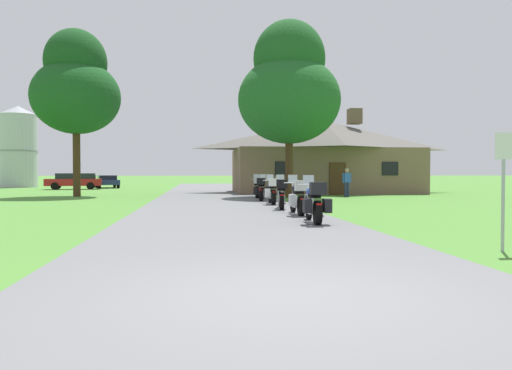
{
  "coord_description": "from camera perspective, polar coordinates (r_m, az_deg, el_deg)",
  "views": [
    {
      "loc": [
        -0.95,
        -5.3,
        1.41
      ],
      "look_at": [
        1.73,
        17.03,
        0.86
      ],
      "focal_mm": 33.96,
      "sensor_mm": 36.0,
      "label": 1
    }
  ],
  "objects": [
    {
      "name": "metal_silo_distant",
      "position": [
        53.95,
        -26.19,
        4.08
      ],
      "size": [
        3.63,
        3.63,
        8.12
      ],
      "color": "#B2B7BC",
      "rests_on": "ground"
    },
    {
      "name": "parked_navy_sedan_far_left",
      "position": [
        48.4,
        -17.13,
        0.43
      ],
      "size": [
        2.97,
        4.55,
        1.2
      ],
      "rotation": [
        0.0,
        0.0,
        0.29
      ],
      "color": "navy",
      "rests_on": "ground"
    },
    {
      "name": "metal_signpost_roadside",
      "position": [
        9.73,
        27.14,
        0.89
      ],
      "size": [
        0.36,
        0.06,
        2.14
      ],
      "color": "#9EA0A5",
      "rests_on": "ground"
    },
    {
      "name": "parked_red_suv_far_left",
      "position": [
        44.91,
        -20.6,
        0.5
      ],
      "size": [
        4.83,
        2.52,
        1.4
      ],
      "rotation": [
        0.0,
        0.0,
        1.72
      ],
      "color": "maroon",
      "rests_on": "ground"
    },
    {
      "name": "bystander_blue_shirt_near_lodge",
      "position": [
        29.31,
        10.64,
        0.47
      ],
      "size": [
        0.55,
        0.27,
        1.69
      ],
      "rotation": [
        0.0,
        0.0,
        3.28
      ],
      "color": "navy",
      "rests_on": "ground"
    },
    {
      "name": "tree_left_near",
      "position": [
        31.64,
        -20.44,
        10.79
      ],
      "size": [
        5.25,
        5.25,
        10.08
      ],
      "color": "#422D19",
      "rests_on": "ground"
    },
    {
      "name": "motorcycle_blue_nearest_to_camera",
      "position": [
        13.19,
        6.9,
        -2.1
      ],
      "size": [
        0.8,
        2.08,
        1.3
      ],
      "rotation": [
        0.0,
        0.0,
        -0.07
      ],
      "color": "black",
      "rests_on": "asphalt_driveway"
    },
    {
      "name": "motorcycle_green_third_in_row",
      "position": [
        18.41,
        2.98,
        -1.07
      ],
      "size": [
        0.74,
        2.08,
        1.3
      ],
      "rotation": [
        0.0,
        0.0,
        -0.13
      ],
      "color": "black",
      "rests_on": "asphalt_driveway"
    },
    {
      "name": "motorcycle_blue_farthest_in_row",
      "position": [
        26.5,
        0.12,
        -0.31
      ],
      "size": [
        0.66,
        2.08,
        1.3
      ],
      "rotation": [
        0.0,
        0.0,
        -0.08
      ],
      "color": "black",
      "rests_on": "asphalt_driveway"
    },
    {
      "name": "motorcycle_black_second_in_row",
      "position": [
        15.77,
        5.01,
        -1.53
      ],
      "size": [
        0.73,
        2.08,
        1.3
      ],
      "rotation": [
        0.0,
        0.0,
        -0.02
      ],
      "color": "black",
      "rests_on": "asphalt_driveway"
    },
    {
      "name": "tree_by_lodge_front",
      "position": [
        28.21,
        3.93,
        11.34
      ],
      "size": [
        5.85,
        5.85,
        10.12
      ],
      "color": "#422D19",
      "rests_on": "ground"
    },
    {
      "name": "asphalt_driveway",
      "position": [
        23.36,
        -4.49,
        -1.99
      ],
      "size": [
        6.4,
        80.0,
        0.06
      ],
      "primitive_type": "cube",
      "color": "slate",
      "rests_on": "ground"
    },
    {
      "name": "ground_plane",
      "position": [
        25.36,
        -4.68,
        -1.79
      ],
      "size": [
        500.0,
        500.0,
        0.0
      ],
      "primitive_type": "plane",
      "color": "#4C8433"
    },
    {
      "name": "stone_lodge",
      "position": [
        35.19,
        7.98,
        3.43
      ],
      "size": [
        13.44,
        7.38,
        6.07
      ],
      "color": "brown",
      "rests_on": "ground"
    },
    {
      "name": "motorcycle_blue_fourth_in_row",
      "position": [
        21.17,
        1.95,
        -0.77
      ],
      "size": [
        0.76,
        2.08,
        1.3
      ],
      "rotation": [
        0.0,
        0.0,
        -0.04
      ],
      "color": "black",
      "rests_on": "asphalt_driveway"
    },
    {
      "name": "motorcycle_yellow_fifth_in_row",
      "position": [
        23.92,
        0.66,
        -0.52
      ],
      "size": [
        0.96,
        2.07,
        1.3
      ],
      "rotation": [
        0.0,
        0.0,
        -0.18
      ],
      "color": "black",
      "rests_on": "asphalt_driveway"
    }
  ]
}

